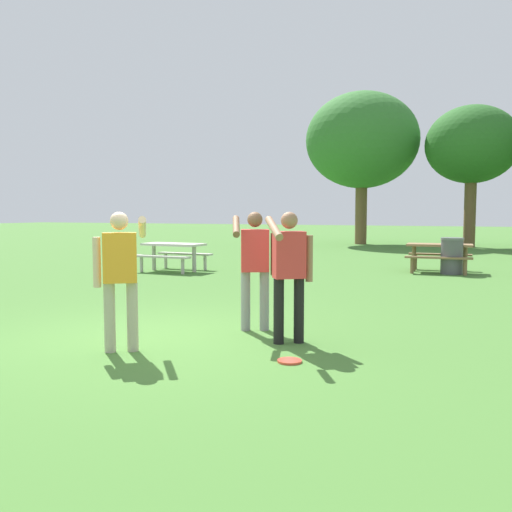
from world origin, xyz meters
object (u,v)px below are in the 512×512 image
object	(u,v)px
tree_broad_center	(472,145)
frisbee	(290,361)
person_catcher	(120,270)
picnic_table_near	(174,251)
trash_can_further_along	(452,256)
person_thrower	(289,267)
picnic_table_far	(439,252)
person_bystander	(255,261)
tree_tall_left	(362,141)

from	to	relation	value
tree_broad_center	frisbee	bearing A→B (deg)	-93.01
person_catcher	picnic_table_near	distance (m)	8.82
frisbee	tree_broad_center	world-z (taller)	tree_broad_center
picnic_table_near	trash_can_further_along	size ratio (longest dim) A/B	1.82
picnic_table_near	person_thrower	bearing A→B (deg)	-49.23
picnic_table_far	trash_can_further_along	bearing A→B (deg)	-45.07
person_bystander	trash_can_further_along	world-z (taller)	person_bystander
picnic_table_near	tree_broad_center	world-z (taller)	tree_broad_center
picnic_table_far	trash_can_further_along	distance (m)	0.49
person_bystander	frisbee	world-z (taller)	person_bystander
person_thrower	trash_can_further_along	world-z (taller)	person_thrower
tree_tall_left	tree_broad_center	size ratio (longest dim) A/B	1.17
person_thrower	tree_broad_center	world-z (taller)	tree_broad_center
person_catcher	tree_tall_left	size ratio (longest dim) A/B	0.22
person_catcher	picnic_table_far	xyz separation A→B (m)	(2.73, 10.39, -0.40)
tree_tall_left	tree_broad_center	bearing A→B (deg)	-4.92
person_bystander	frisbee	bearing A→B (deg)	-53.65
person_catcher	picnic_table_near	world-z (taller)	person_catcher
person_thrower	picnic_table_far	xyz separation A→B (m)	(1.04, 9.25, -0.40)
frisbee	picnic_table_far	bearing A→B (deg)	85.75
person_thrower	person_catcher	world-z (taller)	same
person_bystander	frisbee	xyz separation A→B (m)	(0.98, -1.33, -0.95)
trash_can_further_along	picnic_table_near	bearing A→B (deg)	-162.69
picnic_table_near	trash_can_further_along	distance (m)	7.49
picnic_table_near	tree_tall_left	world-z (taller)	tree_tall_left
picnic_table_far	trash_can_further_along	world-z (taller)	trash_can_further_along
frisbee	tree_tall_left	world-z (taller)	tree_tall_left
picnic_table_far	tree_broad_center	world-z (taller)	tree_broad_center
frisbee	picnic_table_near	world-z (taller)	picnic_table_near
trash_can_further_along	tree_broad_center	distance (m)	12.69
person_bystander	picnic_table_near	xyz separation A→B (m)	(-5.08, 6.16, -0.40)
frisbee	tree_tall_left	bearing A→B (deg)	100.28
picnic_table_far	tree_tall_left	bearing A→B (deg)	111.51
person_bystander	person_thrower	bearing A→B (deg)	-37.39
tree_tall_left	tree_broad_center	world-z (taller)	tree_tall_left
picnic_table_near	tree_tall_left	bearing A→B (deg)	82.07
trash_can_further_along	tree_broad_center	size ratio (longest dim) A/B	0.15
person_bystander	tree_tall_left	bearing A→B (deg)	98.30
picnic_table_near	tree_tall_left	distance (m)	15.50
person_catcher	trash_can_further_along	size ratio (longest dim) A/B	1.71
tree_tall_left	picnic_table_far	bearing A→B (deg)	-68.49
picnic_table_far	person_bystander	bearing A→B (deg)	-101.18
tree_broad_center	person_bystander	bearing A→B (deg)	-95.94
person_bystander	tree_broad_center	distance (m)	20.81
picnic_table_far	trash_can_further_along	size ratio (longest dim) A/B	1.83
person_bystander	frisbee	distance (m)	1.90
person_catcher	tree_broad_center	bearing A→B (deg)	81.94
person_bystander	picnic_table_far	size ratio (longest dim) A/B	0.93
person_catcher	person_bystander	world-z (taller)	same
frisbee	tree_broad_center	distance (m)	22.22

